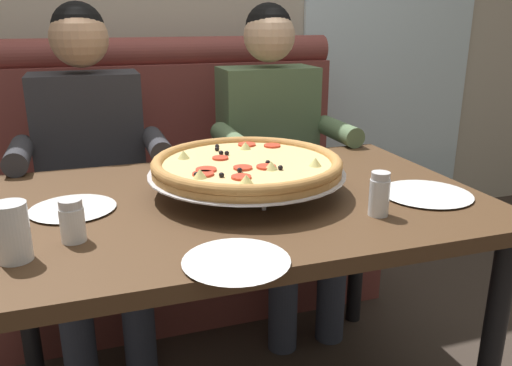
% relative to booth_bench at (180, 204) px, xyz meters
% --- Properties ---
extents(booth_bench, '(1.63, 0.78, 1.13)m').
position_rel_booth_bench_xyz_m(booth_bench, '(0.00, 0.00, 0.00)').
color(booth_bench, brown).
rests_on(booth_bench, ground_plane).
extents(dining_table, '(1.38, 0.88, 0.74)m').
position_rel_booth_bench_xyz_m(dining_table, '(0.00, -0.91, 0.26)').
color(dining_table, '#4C331E').
rests_on(dining_table, ground_plane).
extents(diner_left, '(0.54, 0.64, 1.27)m').
position_rel_booth_bench_xyz_m(diner_left, '(-0.37, -0.27, 0.31)').
color(diner_left, '#2D3342').
rests_on(diner_left, ground_plane).
extents(diner_right, '(0.54, 0.64, 1.27)m').
position_rel_booth_bench_xyz_m(diner_right, '(0.37, -0.27, 0.31)').
color(diner_right, '#2D3342').
rests_on(diner_right, ground_plane).
extents(pizza, '(0.56, 0.56, 0.12)m').
position_rel_booth_bench_xyz_m(pizza, '(0.05, -0.88, 0.42)').
color(pizza, silver).
rests_on(pizza, dining_table).
extents(shaker_pepper_flakes, '(0.06, 0.06, 0.10)m').
position_rel_booth_bench_xyz_m(shaker_pepper_flakes, '(-0.42, -1.08, 0.38)').
color(shaker_pepper_flakes, white).
rests_on(shaker_pepper_flakes, dining_table).
extents(shaker_oregano, '(0.05, 0.05, 0.11)m').
position_rel_booth_bench_xyz_m(shaker_oregano, '(0.31, -1.15, 0.39)').
color(shaker_oregano, white).
rests_on(shaker_oregano, dining_table).
extents(plate_near_left, '(0.23, 0.23, 0.02)m').
position_rel_booth_bench_xyz_m(plate_near_left, '(-0.11, -1.30, 0.35)').
color(plate_near_left, white).
rests_on(plate_near_left, dining_table).
extents(plate_near_right, '(0.25, 0.25, 0.02)m').
position_rel_booth_bench_xyz_m(plate_near_right, '(0.52, -1.06, 0.35)').
color(plate_near_right, white).
rests_on(plate_near_right, dining_table).
extents(plate_far_side, '(0.22, 0.22, 0.02)m').
position_rel_booth_bench_xyz_m(plate_far_side, '(-0.43, -0.87, 0.35)').
color(plate_far_side, white).
rests_on(plate_far_side, dining_table).
extents(drinking_glass, '(0.07, 0.07, 0.13)m').
position_rel_booth_bench_xyz_m(drinking_glass, '(-0.54, -1.14, 0.40)').
color(drinking_glass, silver).
rests_on(drinking_glass, dining_table).
extents(patio_chair, '(0.40, 0.40, 0.86)m').
position_rel_booth_bench_xyz_m(patio_chair, '(1.37, 1.02, 0.13)').
color(patio_chair, black).
rests_on(patio_chair, ground_plane).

